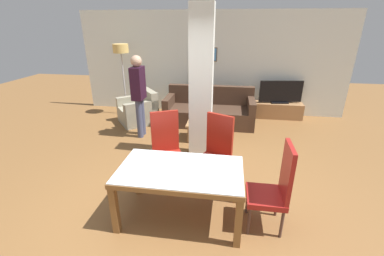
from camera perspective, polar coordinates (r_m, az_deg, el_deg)
name	(u,v)px	position (r m, az deg, el deg)	size (l,w,h in m)	color
ground_plane	(181,215)	(3.63, -2.40, -18.79)	(18.00, 18.00, 0.00)	brown
back_wall	(211,64)	(7.20, 4.23, 14.05)	(7.20, 0.09, 2.70)	white
divider_pillar	(201,86)	(4.58, 2.05, 9.28)	(0.40, 0.31, 2.70)	white
dining_table	(181,179)	(3.28, -2.56, -11.27)	(1.55, 0.89, 0.72)	brown
dining_chair_far_right	(216,150)	(3.95, 5.32, -4.93)	(0.61, 0.61, 1.13)	maroon
dining_chair_head_right	(275,186)	(3.29, 17.98, -12.25)	(0.46, 0.46, 1.13)	maroon
dining_chair_far_left	(167,146)	(4.08, -5.65, -4.04)	(0.61, 0.61, 1.13)	maroon
sofa	(209,112)	(6.52, 3.89, 3.63)	(2.19, 0.94, 0.89)	#463023
armchair	(139,111)	(6.70, -11.67, 3.61)	(1.16, 1.15, 0.81)	#9D9780
coffee_table	(202,131)	(5.60, 2.34, -0.61)	(0.67, 0.52, 0.39)	#A57649
bottle	(200,120)	(5.38, 1.79, 1.80)	(0.06, 0.06, 0.28)	#194C23
tv_stand	(278,110)	(7.29, 18.62, 3.77)	(1.22, 0.40, 0.41)	#A57347
tv_screen	(281,92)	(7.15, 19.11, 7.51)	(1.11, 0.26, 0.59)	black
floor_lamp	(121,55)	(7.12, -15.44, 15.36)	(0.40, 0.40, 1.89)	#B7B7BC
standing_person	(139,91)	(5.64, -11.78, 8.04)	(0.23, 0.38, 1.78)	#424863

